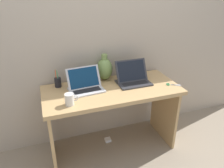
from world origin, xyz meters
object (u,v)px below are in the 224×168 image
object	(u,v)px
laptop_right	(133,77)
coffee_mug	(70,99)
pen_cup	(58,82)
scissors	(171,85)
green_vase	(105,69)
laptop_left	(85,84)
power_brick	(108,140)

from	to	relation	value
laptop_right	coffee_mug	xyz separation A→B (m)	(-0.70, -0.25, -0.01)
pen_cup	scissors	bearing A→B (deg)	-17.03
green_vase	scissors	world-z (taller)	green_vase
green_vase	coffee_mug	size ratio (longest dim) A/B	2.36
laptop_left	scissors	distance (m)	0.89
green_vase	scissors	xyz separation A→B (m)	(0.61, -0.37, -0.12)
scissors	power_brick	size ratio (longest dim) A/B	2.05
coffee_mug	scissors	distance (m)	1.06
laptop_right	pen_cup	bearing A→B (deg)	168.74
green_vase	pen_cup	size ratio (longest dim) A/B	1.53
scissors	laptop_right	bearing A→B (deg)	151.74
laptop_right	green_vase	size ratio (longest dim) A/B	1.21
power_brick	laptop_left	bearing A→B (deg)	-169.84
laptop_right	power_brick	size ratio (longest dim) A/B	4.92
power_brick	green_vase	bearing A→B (deg)	83.73
laptop_left	power_brick	distance (m)	0.83
laptop_left	laptop_right	xyz separation A→B (m)	(0.51, 0.00, 0.00)
pen_cup	scissors	size ratio (longest dim) A/B	1.30
laptop_right	pen_cup	size ratio (longest dim) A/B	1.85
laptop_right	pen_cup	world-z (taller)	laptop_right
coffee_mug	power_brick	world-z (taller)	coffee_mug
laptop_right	scissors	size ratio (longest dim) A/B	2.40
pen_cup	scissors	distance (m)	1.17
laptop_right	power_brick	distance (m)	0.85
coffee_mug	green_vase	bearing A→B (deg)	43.37
green_vase	pen_cup	xyz separation A→B (m)	(-0.51, -0.03, -0.07)
scissors	power_brick	world-z (taller)	scissors
scissors	power_brick	bearing A→B (deg)	159.45
green_vase	scissors	distance (m)	0.72
pen_cup	scissors	xyz separation A→B (m)	(1.11, -0.34, -0.05)
coffee_mug	pen_cup	distance (m)	0.40
coffee_mug	scissors	size ratio (longest dim) A/B	0.84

